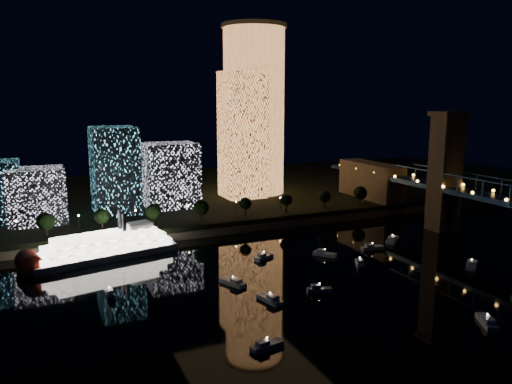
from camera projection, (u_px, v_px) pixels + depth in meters
ground at (397, 294)px, 142.58m from camera, size 520.00×520.00×0.00m
far_bank at (213, 192)px, 285.80m from camera, size 420.00×160.00×5.00m
seawall at (272, 224)px, 215.94m from camera, size 420.00×6.00×3.00m
tower_cylindrical at (254, 110)px, 264.03m from camera, size 34.00×34.00×87.95m
tower_rectangular at (242, 135)px, 254.55m from camera, size 20.06×20.06×63.83m
midrise_blocks at (99, 179)px, 218.89m from camera, size 93.73×29.66×38.04m
riverboat at (99, 248)px, 172.17m from camera, size 54.53×21.66×16.11m
motorboats at (348, 274)px, 156.75m from camera, size 119.30×77.61×2.78m
esplanade_trees at (190, 208)px, 205.77m from camera, size 166.57×6.60×8.80m
street_lamps at (188, 209)px, 211.72m from camera, size 132.70×0.70×5.65m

